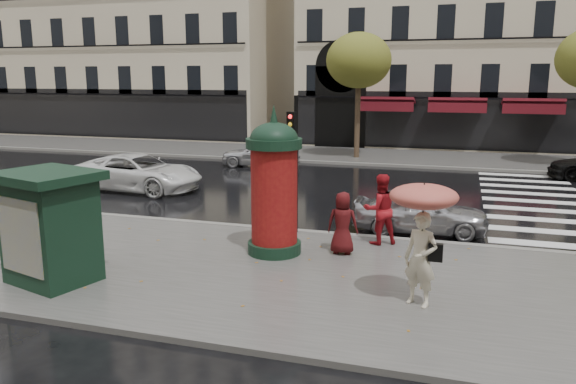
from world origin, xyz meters
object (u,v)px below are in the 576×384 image
(traffic_light, at_px, (295,151))
(woman_red, at_px, (380,209))
(car_silver, at_px, (420,211))
(man_burgundy, at_px, (343,223))
(newsstand, at_px, (50,226))
(morris_column, at_px, (274,184))
(woman_umbrella, at_px, (423,224))
(car_white, at_px, (138,173))
(car_far_silver, at_px, (261,153))

(traffic_light, bearing_deg, woman_red, -7.83)
(traffic_light, relative_size, car_silver, 1.01)
(man_burgundy, height_order, newsstand, newsstand)
(morris_column, bearing_deg, newsstand, -140.04)
(newsstand, distance_m, car_silver, 9.68)
(woman_umbrella, bearing_deg, car_white, 143.16)
(car_silver, bearing_deg, woman_red, 151.20)
(woman_umbrella, bearing_deg, car_far_silver, 119.57)
(car_white, bearing_deg, morris_column, -125.55)
(car_silver, xyz_separation_m, car_far_silver, (-8.45, 10.03, 0.02))
(woman_red, bearing_deg, car_silver, -145.67)
(woman_red, bearing_deg, woman_umbrella, 79.45)
(woman_red, relative_size, newsstand, 0.78)
(morris_column, height_order, traffic_light, traffic_light)
(newsstand, height_order, car_far_silver, newsstand)
(traffic_light, bearing_deg, woman_umbrella, -48.09)
(newsstand, xyz_separation_m, car_white, (-3.88, 9.50, -0.62))
(morris_column, bearing_deg, woman_red, 33.27)
(morris_column, xyz_separation_m, car_silver, (3.24, 3.34, -1.21))
(morris_column, distance_m, car_white, 10.02)
(morris_column, distance_m, car_silver, 4.81)
(traffic_light, distance_m, car_silver, 4.01)
(woman_red, xyz_separation_m, traffic_light, (-2.40, 0.33, 1.37))
(woman_red, bearing_deg, car_far_silver, -86.87)
(woman_red, height_order, car_white, woman_red)
(traffic_light, bearing_deg, newsstand, -126.72)
(car_white, bearing_deg, newsstand, -154.24)
(morris_column, height_order, car_white, morris_column)
(woman_red, relative_size, car_silver, 0.49)
(newsstand, xyz_separation_m, car_far_silver, (-1.37, 16.60, -0.68))
(traffic_light, relative_size, car_white, 0.74)
(morris_column, bearing_deg, woman_umbrella, -31.61)
(morris_column, relative_size, car_white, 0.71)
(man_burgundy, xyz_separation_m, morris_column, (-1.60, -0.44, 0.96))
(woman_umbrella, bearing_deg, traffic_light, 131.91)
(woman_red, relative_size, car_far_silver, 0.48)
(morris_column, relative_size, traffic_light, 0.96)
(car_silver, distance_m, car_white, 11.35)
(woman_umbrella, relative_size, car_silver, 0.64)
(traffic_light, xyz_separation_m, car_silver, (3.28, 1.47, -1.76))
(woman_red, distance_m, car_silver, 2.05)
(woman_red, distance_m, morris_column, 2.93)
(woman_umbrella, xyz_separation_m, traffic_light, (-3.69, 4.12, 0.69))
(car_silver, bearing_deg, morris_column, 133.33)
(morris_column, xyz_separation_m, traffic_light, (-0.05, 1.87, 0.55))
(man_burgundy, distance_m, newsstand, 6.58)
(car_silver, bearing_deg, woman_umbrella, -178.39)
(woman_umbrella, distance_m, woman_red, 4.06)
(car_white, distance_m, car_far_silver, 7.53)
(man_burgundy, relative_size, newsstand, 0.65)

